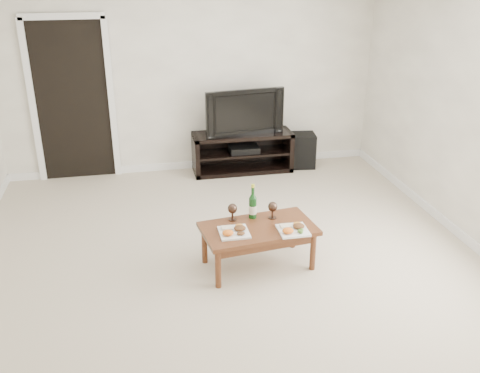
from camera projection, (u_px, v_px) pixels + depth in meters
name	position (u px, v px, depth m)	size (l,w,h in m)	color
floor	(231.00, 269.00, 5.10)	(5.50, 5.50, 0.00)	#C2AF9C
back_wall	(192.00, 76.00, 7.08)	(5.00, 0.04, 2.60)	white
doorway	(73.00, 102.00, 6.87)	(0.90, 0.02, 2.05)	black
media_console	(242.00, 152.00, 7.35)	(1.35, 0.45, 0.55)	black
television	(243.00, 111.00, 7.12)	(1.07, 0.14, 0.62)	black
av_receiver	(244.00, 149.00, 7.33)	(0.40, 0.30, 0.08)	black
subwoofer	(303.00, 150.00, 7.53)	(0.32, 0.32, 0.48)	black
coffee_table	(258.00, 246.00, 5.08)	(1.05, 0.57, 0.42)	brown
plate_left	(234.00, 230.00, 4.87)	(0.27, 0.27, 0.07)	white
plate_right	(293.00, 228.00, 4.90)	(0.27, 0.27, 0.07)	white
wine_bottle	(253.00, 201.00, 5.11)	(0.07, 0.07, 0.35)	#103C13
goblet_left	(232.00, 212.00, 5.10)	(0.09, 0.09, 0.17)	#39281F
goblet_right	(273.00, 210.00, 5.13)	(0.09, 0.09, 0.17)	#39281F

